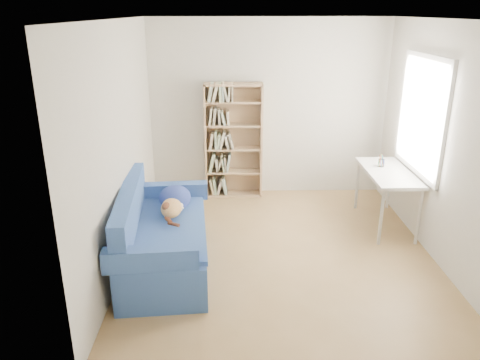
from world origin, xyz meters
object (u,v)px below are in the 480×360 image
sofa (161,236)px  desk (388,177)px  pen_cup (381,162)px  bookshelf (234,145)px

sofa → desk: (2.79, 0.98, 0.33)m
desk → pen_cup: bearing=102.2°
bookshelf → sofa: bearing=-111.2°
bookshelf → pen_cup: size_ratio=10.45×
bookshelf → desk: bearing=-29.5°
sofa → bookshelf: (0.81, 2.10, 0.44)m
bookshelf → desk: bookshelf is taller
desk → bookshelf: bearing=150.5°
sofa → desk: bearing=14.6°
sofa → bookshelf: 2.29m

